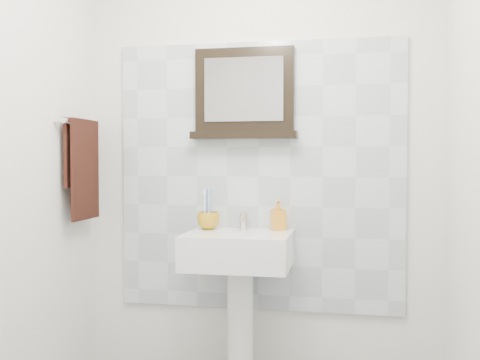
% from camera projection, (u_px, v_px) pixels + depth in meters
% --- Properties ---
extents(back_wall, '(2.00, 0.01, 2.50)m').
position_uv_depth(back_wall, '(259.00, 159.00, 3.15)').
color(back_wall, silver).
rests_on(back_wall, ground).
extents(front_wall, '(2.00, 0.01, 2.50)m').
position_uv_depth(front_wall, '(63.00, 157.00, 0.99)').
color(front_wall, silver).
rests_on(front_wall, ground).
extents(splashback, '(1.60, 0.02, 1.50)m').
position_uv_depth(splashback, '(259.00, 177.00, 3.14)').
color(splashback, silver).
rests_on(splashback, back_wall).
extents(pedestal_sink, '(0.55, 0.44, 0.96)m').
position_uv_depth(pedestal_sink, '(239.00, 267.00, 2.97)').
color(pedestal_sink, white).
rests_on(pedestal_sink, ground).
extents(toothbrush_cup, '(0.15, 0.15, 0.10)m').
position_uv_depth(toothbrush_cup, '(208.00, 221.00, 3.09)').
color(toothbrush_cup, '#B78415').
rests_on(toothbrush_cup, pedestal_sink).
extents(toothbrushes, '(0.05, 0.04, 0.21)m').
position_uv_depth(toothbrushes, '(208.00, 207.00, 3.09)').
color(toothbrushes, white).
rests_on(toothbrushes, toothbrush_cup).
extents(soap_dispenser, '(0.10, 0.10, 0.16)m').
position_uv_depth(soap_dispenser, '(278.00, 215.00, 3.06)').
color(soap_dispenser, '#CE6018').
rests_on(soap_dispenser, pedestal_sink).
extents(framed_mirror, '(0.59, 0.11, 0.50)m').
position_uv_depth(framed_mirror, '(244.00, 96.00, 3.11)').
color(framed_mirror, black).
rests_on(framed_mirror, back_wall).
extents(towel_bar, '(0.07, 0.40, 0.03)m').
position_uv_depth(towel_bar, '(81.00, 123.00, 3.07)').
color(towel_bar, silver).
rests_on(towel_bar, left_wall).
extents(hand_towel, '(0.06, 0.30, 0.55)m').
position_uv_depth(hand_towel, '(82.00, 161.00, 3.08)').
color(hand_towel, black).
rests_on(hand_towel, towel_bar).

